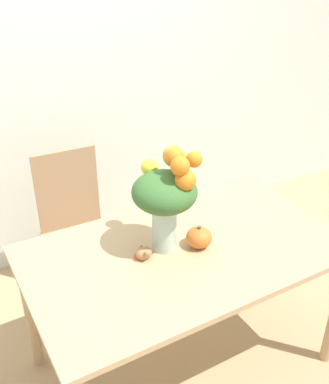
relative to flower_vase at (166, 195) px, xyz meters
name	(u,v)px	position (x,y,z in m)	size (l,w,h in m)	color
ground_plane	(183,359)	(0.08, -0.06, -1.07)	(12.00, 12.00, 0.00)	tan
wall_back	(76,69)	(0.08, 1.32, 0.28)	(8.00, 0.06, 2.70)	silver
dining_table	(185,264)	(0.08, -0.06, -0.39)	(1.54, 0.91, 0.78)	tan
flower_vase	(166,195)	(0.00, 0.00, 0.00)	(0.33, 0.35, 0.52)	#B2CCBC
pumpkin	(199,237)	(0.14, -0.07, -0.24)	(0.13, 0.13, 0.12)	orange
turkey_figurine	(143,252)	(-0.14, -0.02, -0.26)	(0.08, 0.11, 0.07)	#A87A4C
dining_chair_near_window	(76,228)	(-0.20, 0.79, -0.57)	(0.44, 0.44, 0.98)	#9E7A56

